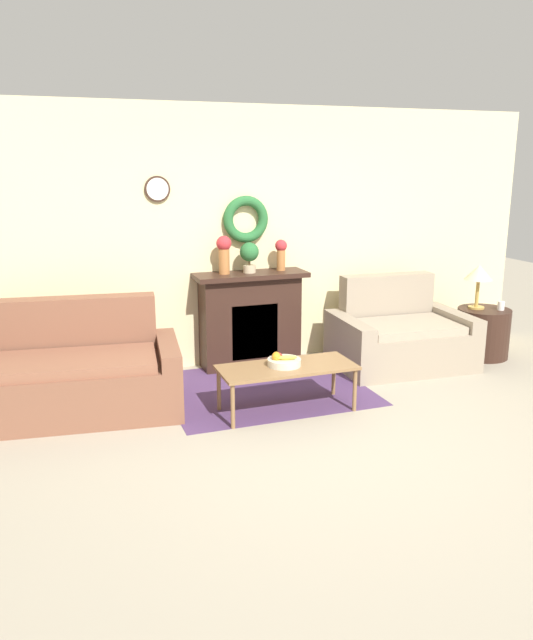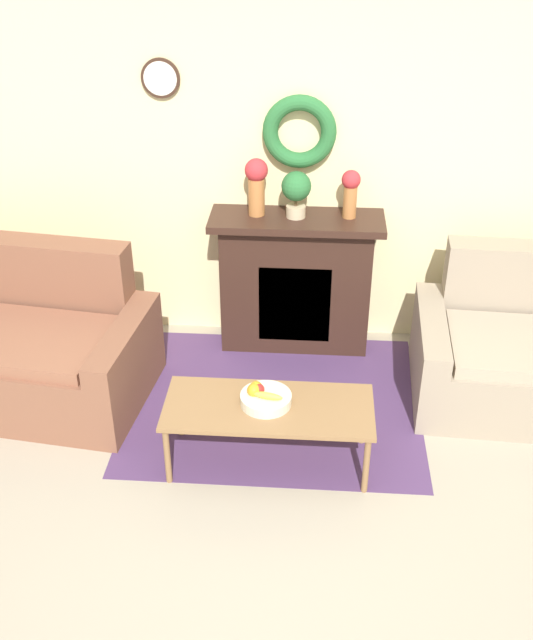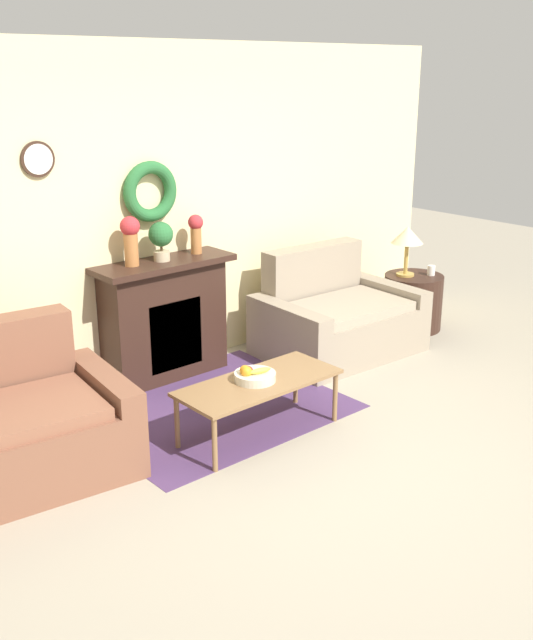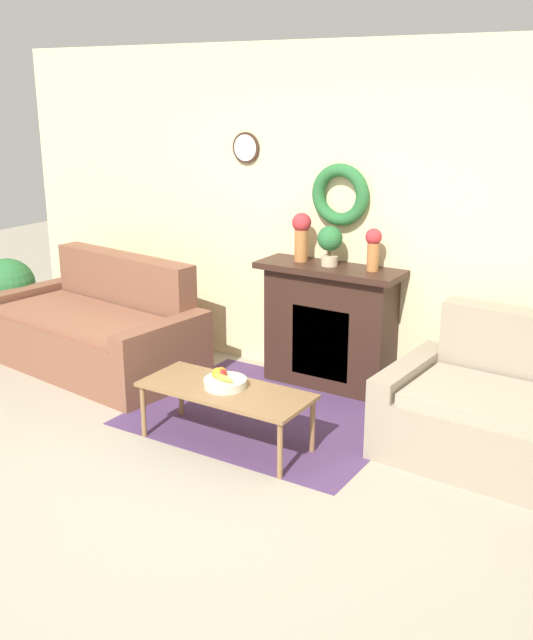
{
  "view_description": "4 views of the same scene",
  "coord_description": "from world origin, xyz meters",
  "px_view_note": "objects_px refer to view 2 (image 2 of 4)",
  "views": [
    {
      "loc": [
        -2.03,
        -3.88,
        2.12
      ],
      "look_at": [
        -0.19,
        1.23,
        0.75
      ],
      "focal_mm": 35.0,
      "sensor_mm": 36.0,
      "label": 1
    },
    {
      "loc": [
        0.1,
        -2.48,
        3.01
      ],
      "look_at": [
        -0.18,
        1.45,
        0.64
      ],
      "focal_mm": 42.0,
      "sensor_mm": 36.0,
      "label": 2
    },
    {
      "loc": [
        -3.25,
        -2.77,
        2.49
      ],
      "look_at": [
        0.19,
        1.17,
        0.72
      ],
      "focal_mm": 42.0,
      "sensor_mm": 36.0,
      "label": 3
    },
    {
      "loc": [
        2.58,
        -2.93,
        2.36
      ],
      "look_at": [
        -0.07,
        1.33,
        0.79
      ],
      "focal_mm": 42.0,
      "sensor_mm": 36.0,
      "label": 4
    }
  ],
  "objects_px": {
    "vase_on_mantel_left": "(256,182)",
    "vase_on_mantel_right": "(351,190)",
    "fireplace": "(296,281)",
    "loveseat_right": "(524,353)",
    "potted_plant_on_mantel": "(296,190)",
    "fruit_bowl": "(264,397)",
    "couch_left": "(3,345)",
    "coffee_table": "(269,411)"
  },
  "relations": [
    {
      "from": "couch_left",
      "to": "vase_on_mantel_right",
      "type": "height_order",
      "value": "vase_on_mantel_right"
    },
    {
      "from": "couch_left",
      "to": "loveseat_right",
      "type": "distance_m",
      "value": 3.42
    },
    {
      "from": "vase_on_mantel_left",
      "to": "coffee_table",
      "type": "bearing_deg",
      "value": -82.58
    },
    {
      "from": "potted_plant_on_mantel",
      "to": "fruit_bowl",
      "type": "bearing_deg",
      "value": -95.38
    },
    {
      "from": "fireplace",
      "to": "couch_left",
      "type": "height_order",
      "value": "fireplace"
    },
    {
      "from": "coffee_table",
      "to": "potted_plant_on_mantel",
      "type": "distance_m",
      "value": 1.55
    },
    {
      "from": "couch_left",
      "to": "fruit_bowl",
      "type": "xyz_separation_m",
      "value": [
        1.77,
        -0.62,
        0.13
      ]
    },
    {
      "from": "vase_on_mantel_left",
      "to": "potted_plant_on_mantel",
      "type": "relative_size",
      "value": 1.24
    },
    {
      "from": "coffee_table",
      "to": "fruit_bowl",
      "type": "bearing_deg",
      "value": 138.47
    },
    {
      "from": "loveseat_right",
      "to": "vase_on_mantel_left",
      "type": "relative_size",
      "value": 3.69
    },
    {
      "from": "loveseat_right",
      "to": "potted_plant_on_mantel",
      "type": "bearing_deg",
      "value": 164.81
    },
    {
      "from": "fireplace",
      "to": "coffee_table",
      "type": "relative_size",
      "value": 0.99
    },
    {
      "from": "coffee_table",
      "to": "fruit_bowl",
      "type": "height_order",
      "value": "fruit_bowl"
    },
    {
      "from": "loveseat_right",
      "to": "potted_plant_on_mantel",
      "type": "xyz_separation_m",
      "value": [
        -1.52,
        0.5,
        0.89
      ]
    },
    {
      "from": "potted_plant_on_mantel",
      "to": "vase_on_mantel_right",
      "type": "bearing_deg",
      "value": 3.2
    },
    {
      "from": "fireplace",
      "to": "loveseat_right",
      "type": "distance_m",
      "value": 1.61
    },
    {
      "from": "vase_on_mantel_right",
      "to": "potted_plant_on_mantel",
      "type": "xyz_separation_m",
      "value": [
        -0.36,
        -0.02,
        -0.0
      ]
    },
    {
      "from": "loveseat_right",
      "to": "vase_on_mantel_left",
      "type": "xyz_separation_m",
      "value": [
        -1.79,
        0.52,
        0.93
      ]
    },
    {
      "from": "fireplace",
      "to": "vase_on_mantel_left",
      "type": "xyz_separation_m",
      "value": [
        -0.27,
        0.01,
        0.73
      ]
    },
    {
      "from": "loveseat_right",
      "to": "fruit_bowl",
      "type": "bearing_deg",
      "value": -151.61
    },
    {
      "from": "loveseat_right",
      "to": "couch_left",
      "type": "bearing_deg",
      "value": -174.23
    },
    {
      "from": "vase_on_mantel_left",
      "to": "vase_on_mantel_right",
      "type": "bearing_deg",
      "value": 0.0
    },
    {
      "from": "vase_on_mantel_left",
      "to": "fruit_bowl",
      "type": "bearing_deg",
      "value": -83.64
    },
    {
      "from": "fruit_bowl",
      "to": "potted_plant_on_mantel",
      "type": "relative_size",
      "value": 0.93
    },
    {
      "from": "fireplace",
      "to": "loveseat_right",
      "type": "relative_size",
      "value": 0.82
    },
    {
      "from": "vase_on_mantel_right",
      "to": "coffee_table",
      "type": "bearing_deg",
      "value": -108.8
    },
    {
      "from": "couch_left",
      "to": "fireplace",
      "type": "bearing_deg",
      "value": 26.62
    },
    {
      "from": "potted_plant_on_mantel",
      "to": "fireplace",
      "type": "bearing_deg",
      "value": 57.18
    },
    {
      "from": "fruit_bowl",
      "to": "vase_on_mantel_left",
      "type": "relative_size",
      "value": 0.75
    },
    {
      "from": "couch_left",
      "to": "coffee_table",
      "type": "xyz_separation_m",
      "value": [
        1.8,
        -0.64,
        0.05
      ]
    },
    {
      "from": "loveseat_right",
      "to": "coffee_table",
      "type": "xyz_separation_m",
      "value": [
        -1.61,
        -0.8,
        0.06
      ]
    },
    {
      "from": "fruit_bowl",
      "to": "potted_plant_on_mantel",
      "type": "xyz_separation_m",
      "value": [
        0.12,
        1.28,
        0.75
      ]
    },
    {
      "from": "coffee_table",
      "to": "fireplace",
      "type": "bearing_deg",
      "value": 85.57
    },
    {
      "from": "fruit_bowl",
      "to": "vase_on_mantel_right",
      "type": "xyz_separation_m",
      "value": [
        0.48,
        1.3,
        0.75
      ]
    },
    {
      "from": "couch_left",
      "to": "potted_plant_on_mantel",
      "type": "bearing_deg",
      "value": 26.32
    },
    {
      "from": "fireplace",
      "to": "loveseat_right",
      "type": "xyz_separation_m",
      "value": [
        1.51,
        -0.52,
        -0.2
      ]
    },
    {
      "from": "vase_on_mantel_left",
      "to": "potted_plant_on_mantel",
      "type": "height_order",
      "value": "vase_on_mantel_left"
    },
    {
      "from": "fruit_bowl",
      "to": "vase_on_mantel_right",
      "type": "bearing_deg",
      "value": 69.79
    },
    {
      "from": "loveseat_right",
      "to": "fruit_bowl",
      "type": "xyz_separation_m",
      "value": [
        -1.64,
        -0.78,
        0.14
      ]
    },
    {
      "from": "vase_on_mantel_left",
      "to": "loveseat_right",
      "type": "bearing_deg",
      "value": -16.31
    },
    {
      "from": "vase_on_mantel_right",
      "to": "potted_plant_on_mantel",
      "type": "relative_size",
      "value": 1.04
    },
    {
      "from": "coffee_table",
      "to": "potted_plant_on_mantel",
      "type": "relative_size",
      "value": 3.78
    }
  ]
}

